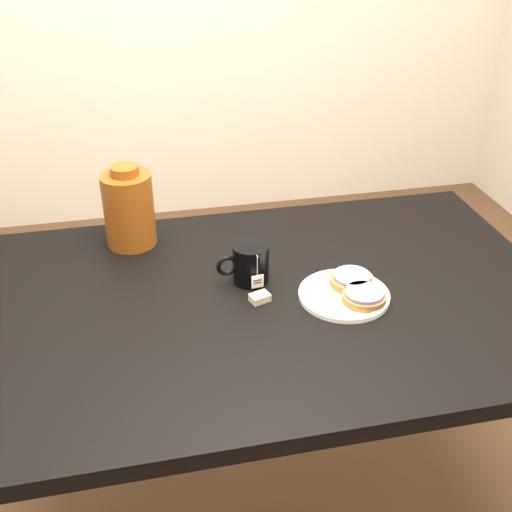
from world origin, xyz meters
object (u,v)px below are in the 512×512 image
(bagel_front, at_px, (364,296))
(mug, at_px, (250,263))
(teabag_pouch, at_px, (260,298))
(plate, at_px, (344,294))
(bagel_back, at_px, (352,280))
(bagel_package, at_px, (129,209))
(table, at_px, (270,323))

(bagel_front, bearing_deg, mug, 145.99)
(teabag_pouch, bearing_deg, mug, 92.77)
(plate, bearing_deg, bagel_back, 48.30)
(bagel_front, relative_size, bagel_package, 0.61)
(table, relative_size, bagel_front, 10.24)
(table, relative_size, bagel_back, 9.45)
(plate, bearing_deg, bagel_front, -50.63)
(table, relative_size, plate, 6.51)
(bagel_front, distance_m, bagel_package, 0.66)
(plate, distance_m, mug, 0.24)
(mug, distance_m, bagel_package, 0.38)
(mug, bearing_deg, bagel_package, 130.72)
(table, relative_size, mug, 10.28)
(plate, distance_m, bagel_front, 0.05)
(bagel_back, distance_m, bagel_package, 0.61)
(bagel_back, height_order, teabag_pouch, bagel_back)
(mug, bearing_deg, teabag_pouch, -93.77)
(table, height_order, teabag_pouch, teabag_pouch)
(teabag_pouch, bearing_deg, bagel_package, 128.95)
(bagel_front, bearing_deg, plate, 129.37)
(bagel_front, bearing_deg, bagel_package, 141.03)
(table, xyz_separation_m, mug, (-0.03, 0.07, 0.13))
(plate, height_order, teabag_pouch, teabag_pouch)
(bagel_package, bearing_deg, plate, -37.96)
(bagel_back, relative_size, mug, 1.09)
(mug, bearing_deg, bagel_back, -26.66)
(plate, bearing_deg, table, 165.06)
(bagel_back, height_order, mug, mug)
(table, bearing_deg, bagel_back, -3.32)
(table, relative_size, teabag_pouch, 31.11)
(bagel_back, xyz_separation_m, mug, (-0.23, 0.09, 0.03))
(bagel_back, xyz_separation_m, bagel_package, (-0.51, 0.34, 0.08))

